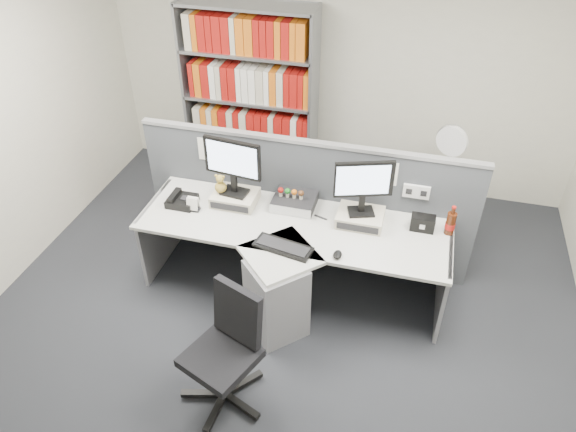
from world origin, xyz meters
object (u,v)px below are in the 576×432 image
(desk_calendar, at_px, (193,205))
(speaker, at_px, (423,223))
(cola_bottle, at_px, (450,223))
(filing_cabinet, at_px, (439,202))
(shelving_unit, at_px, (250,102))
(desk, at_px, (286,264))
(desktop_pc, at_px, (295,201))
(desk_fan, at_px, (451,144))
(mouse, at_px, (337,255))
(desk_phone, at_px, (181,200))
(monitor_left, at_px, (233,163))
(keyboard, at_px, (283,247))
(monitor_right, at_px, (364,183))
(office_chair, at_px, (227,347))

(desk_calendar, relative_size, speaker, 0.66)
(cola_bottle, height_order, filing_cabinet, cola_bottle)
(shelving_unit, bearing_deg, desk, -64.04)
(desktop_pc, bearing_deg, desk_fan, 36.59)
(desk, relative_size, mouse, 24.52)
(desk_phone, height_order, cola_bottle, cola_bottle)
(monitor_left, relative_size, keyboard, 1.05)
(monitor_left, xyz_separation_m, shelving_unit, (-0.33, 1.46, -0.15))
(desk, distance_m, monitor_right, 0.93)
(speaker, bearing_deg, monitor_left, -178.58)
(keyboard, bearing_deg, desk_calendar, 161.56)
(desk, bearing_deg, monitor_right, 35.75)
(speaker, distance_m, shelving_unit, 2.41)
(desktop_pc, height_order, desk_fan, desk_fan)
(monitor_right, distance_m, speaker, 0.60)
(mouse, xyz_separation_m, desk_calendar, (-1.31, 0.28, 0.03))
(monitor_left, bearing_deg, filing_cabinet, 29.91)
(desk_phone, relative_size, desk_calendar, 1.85)
(mouse, relative_size, desk_fan, 0.21)
(shelving_unit, bearing_deg, office_chair, -75.30)
(monitor_left, distance_m, speaker, 1.64)
(desktop_pc, bearing_deg, desk_phone, -166.52)
(desk_phone, bearing_deg, monitor_left, 17.85)
(desk_calendar, height_order, filing_cabinet, desk_calendar)
(desk_phone, relative_size, filing_cabinet, 0.34)
(desktop_pc, height_order, filing_cabinet, desktop_pc)
(cola_bottle, height_order, desk_fan, desk_fan)
(shelving_unit, distance_m, desk_fan, 2.15)
(monitor_left, relative_size, monitor_right, 1.07)
(cola_bottle, bearing_deg, desk, -161.08)
(mouse, height_order, speaker, speaker)
(monitor_right, bearing_deg, desk, -144.25)
(monitor_left, distance_m, desk_phone, 0.60)
(office_chair, bearing_deg, desktop_pc, 85.72)
(desktop_pc, relative_size, desk_fan, 0.72)
(keyboard, height_order, speaker, speaker)
(monitor_left, height_order, desk_fan, monitor_left)
(office_chair, bearing_deg, speaker, 49.38)
(desktop_pc, distance_m, cola_bottle, 1.31)
(monitor_right, relative_size, speaker, 2.48)
(monitor_left, xyz_separation_m, cola_bottle, (1.82, 0.05, -0.31))
(keyboard, bearing_deg, monitor_right, 42.90)
(monitor_right, height_order, keyboard, monitor_right)
(speaker, relative_size, desk_fan, 0.39)
(desk, bearing_deg, speaker, 22.18)
(desk, distance_m, filing_cabinet, 1.85)
(monitor_right, bearing_deg, mouse, -101.63)
(desk_phone, bearing_deg, desk, -13.33)
(desk_phone, xyz_separation_m, cola_bottle, (2.27, 0.19, 0.06))
(monitor_left, bearing_deg, office_chair, -73.31)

